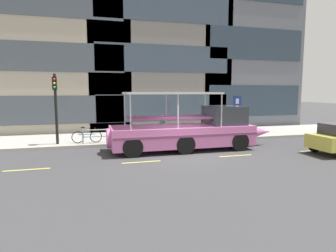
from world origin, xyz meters
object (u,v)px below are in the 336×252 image
at_px(duck_tour_boat, 191,131).
at_px(pedestrian_mid_left, 162,124).
at_px(leaned_bicycle, 87,137).
at_px(traffic_light_pole, 56,102).
at_px(parking_sign, 237,108).
at_px(pedestrian_near_bow, 204,122).

xyz_separation_m(duck_tour_boat, pedestrian_mid_left, (-0.89, 3.03, 0.04)).
relative_size(leaned_bicycle, pedestrian_mid_left, 1.16).
distance_m(traffic_light_pole, pedestrian_mid_left, 6.58).
xyz_separation_m(leaned_bicycle, pedestrian_mid_left, (4.73, 0.43, 0.53)).
distance_m(traffic_light_pole, parking_sign, 11.78).
bearing_deg(parking_sign, traffic_light_pole, -178.00).
relative_size(traffic_light_pole, duck_tour_boat, 0.42).
relative_size(duck_tour_boat, pedestrian_near_bow, 6.32).
height_order(parking_sign, pedestrian_near_bow, parking_sign).
xyz_separation_m(parking_sign, pedestrian_mid_left, (-5.38, -0.03, -0.95)).
bearing_deg(traffic_light_pole, leaned_bicycle, -1.59).
xyz_separation_m(duck_tour_boat, pedestrian_near_bow, (2.29, 3.57, 0.06)).
distance_m(pedestrian_near_bow, pedestrian_mid_left, 3.22).
xyz_separation_m(pedestrian_near_bow, pedestrian_mid_left, (-3.18, -0.54, -0.02)).
height_order(traffic_light_pole, parking_sign, traffic_light_pole).
bearing_deg(traffic_light_pole, pedestrian_near_bow, 5.51).
bearing_deg(pedestrian_mid_left, duck_tour_boat, -73.68).
xyz_separation_m(parking_sign, pedestrian_near_bow, (-2.20, 0.51, -0.93)).
relative_size(parking_sign, pedestrian_mid_left, 1.82).
distance_m(leaned_bicycle, pedestrian_near_bow, 7.99).
height_order(traffic_light_pole, pedestrian_mid_left, traffic_light_pole).
distance_m(parking_sign, pedestrian_mid_left, 5.46).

